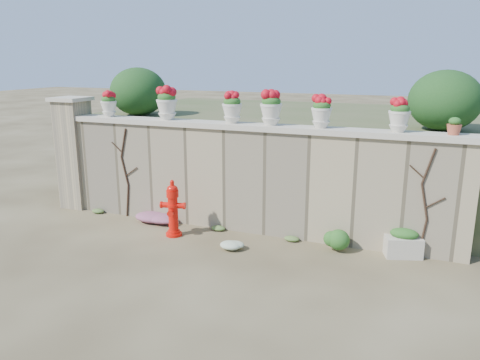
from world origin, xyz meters
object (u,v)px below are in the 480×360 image
at_px(terracotta_pot, 454,127).
at_px(urn_pot_0, 109,104).
at_px(fire_hydrant, 173,208).
at_px(planter_box, 403,243).

bearing_deg(terracotta_pot, urn_pot_0, -180.00).
bearing_deg(urn_pot_0, terracotta_pot, 0.00).
bearing_deg(fire_hydrant, urn_pot_0, 144.29).
height_order(planter_box, urn_pot_0, urn_pot_0).
xyz_separation_m(fire_hydrant, urn_pot_0, (-1.96, 0.85, 1.81)).
xyz_separation_m(fire_hydrant, planter_box, (4.13, 0.60, -0.32)).
relative_size(fire_hydrant, terracotta_pot, 3.96).
bearing_deg(planter_box, terracotta_pot, 4.91).
xyz_separation_m(fire_hydrant, terracotta_pot, (4.73, 0.85, 1.68)).
bearing_deg(terracotta_pot, planter_box, -157.18).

